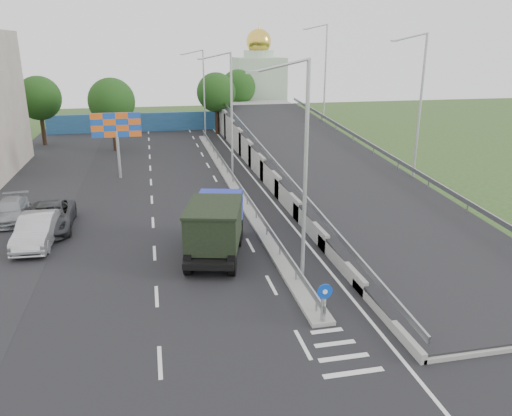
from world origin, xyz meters
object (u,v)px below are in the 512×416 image
object	(u,v)px
billboard	(116,129)
dump_truck	(216,224)
parked_car_c	(50,217)
lamp_post_mid	(229,109)
church	(259,83)
lamp_post_far	(202,89)
parked_car_d	(10,210)
sign_bollard	(324,303)
parked_car_b	(37,230)
lamp_post_near	(302,163)

from	to	relation	value
billboard	dump_truck	xyz separation A→B (m)	(5.82, -17.62, -2.52)
billboard	parked_car_c	bearing A→B (deg)	-106.88
dump_truck	parked_car_c	world-z (taller)	dump_truck
lamp_post_mid	church	bearing A→B (deg)	73.78
lamp_post_far	parked_car_d	world-z (taller)	lamp_post_far
billboard	parked_car_c	world-z (taller)	billboard
lamp_post_far	parked_car_c	xyz separation A→B (m)	(-12.71, -29.86, -5.02)
sign_bollard	dump_truck	xyz separation A→B (m)	(-3.18, 8.20, 0.63)
church	parked_car_b	world-z (taller)	church
lamp_post_far	billboard	size ratio (longest dim) A/B	1.83
lamp_post_mid	parked_car_d	bearing A→B (deg)	-153.75
billboard	parked_car_c	xyz separation A→B (m)	(-3.60, -11.86, -3.39)
lamp_post_near	billboard	distance (m)	23.87
lamp_post_near	billboard	xyz separation A→B (m)	(-9.11, 22.00, -1.62)
lamp_post_mid	parked_car_b	size ratio (longest dim) A/B	1.93
church	lamp_post_mid	bearing A→B (deg)	-106.22
sign_bollard	billboard	xyz separation A→B (m)	(-9.00, 25.83, 3.15)
dump_truck	parked_car_c	distance (m)	11.08
lamp_post_mid	lamp_post_far	xyz separation A→B (m)	(0.00, 20.00, 0.00)
sign_bollard	lamp_post_near	world-z (taller)	lamp_post_near
church	sign_bollard	bearing A→B (deg)	-99.81
sign_bollard	lamp_post_far	distance (m)	44.08
lamp_post_mid	parked_car_d	xyz separation A→B (m)	(-15.49, -7.64, -5.13)
lamp_post_near	parked_car_d	distance (m)	20.47
billboard	dump_truck	bearing A→B (deg)	-71.74
billboard	parked_car_d	bearing A→B (deg)	-123.49
church	parked_car_c	world-z (taller)	church
parked_car_b	parked_car_c	size ratio (longest dim) A/B	0.91
dump_truck	parked_car_b	distance (m)	10.28
lamp_post_mid	church	world-z (taller)	church
billboard	parked_car_b	size ratio (longest dim) A/B	1.06
lamp_post_near	lamp_post_mid	bearing A→B (deg)	90.00
lamp_post_far	church	size ratio (longest dim) A/B	0.73
sign_bollard	parked_car_b	world-z (taller)	sign_bollard
parked_car_b	sign_bollard	bearing A→B (deg)	-39.48
lamp_post_mid	lamp_post_far	size ratio (longest dim) A/B	1.00
sign_bollard	church	world-z (taller)	church
sign_bollard	billboard	world-z (taller)	billboard
lamp_post_mid	parked_car_d	size ratio (longest dim) A/B	2.14
lamp_post_near	parked_car_d	bearing A→B (deg)	141.40
lamp_post_far	billboard	distance (m)	20.24
sign_bollard	lamp_post_near	size ratio (longest dim) A/B	0.17
dump_truck	parked_car_c	size ratio (longest dim) A/B	1.27
church	lamp_post_near	bearing A→B (deg)	-100.38
lamp_post_far	parked_car_d	size ratio (longest dim) A/B	2.14
church	parked_car_c	bearing A→B (deg)	-117.26
lamp_post_near	lamp_post_mid	world-z (taller)	same
lamp_post_far	dump_truck	world-z (taller)	lamp_post_far
lamp_post_far	parked_car_b	distance (m)	35.14
lamp_post_far	parked_car_b	world-z (taller)	lamp_post_far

